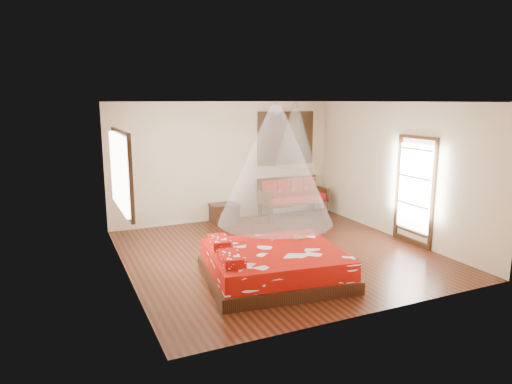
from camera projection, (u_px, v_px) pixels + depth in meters
room at (278, 180)px, 8.33m from camera, size 5.54×5.54×2.84m
bed at (273, 264)px, 7.29m from camera, size 2.39×2.21×0.64m
daybed at (292, 195)px, 11.28m from camera, size 1.64×0.73×0.94m
storage_chest at (224, 213)px, 10.69m from camera, size 0.65×0.48×0.45m
shutter_panel at (286, 138)px, 11.31m from camera, size 1.52×0.06×1.32m
window_left at (123, 171)px, 7.36m from camera, size 0.10×1.74×1.34m
glazed_door at (415, 191)px, 8.96m from camera, size 0.08×1.02×2.16m
wine_tray at (300, 235)px, 7.83m from camera, size 0.24×0.24×0.19m
mosquito_net_main at (275, 165)px, 6.97m from camera, size 1.80×1.80×1.80m
mosquito_net_daybed at (295, 136)px, 10.87m from camera, size 1.00×1.00×1.50m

